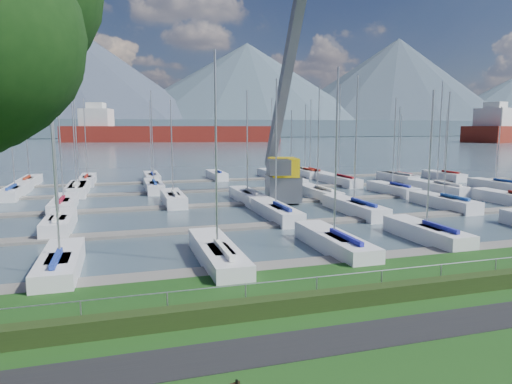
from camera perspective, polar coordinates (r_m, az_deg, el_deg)
name	(u,v)px	position (r m, az deg, el deg)	size (l,w,h in m)	color
path	(377,334)	(17.38, 14.90, -16.73)	(160.00, 2.00, 0.04)	black
water	(135,140)	(276.59, -14.92, 6.32)	(800.00, 540.00, 0.20)	#425560
hedge	(343,298)	(19.33, 10.83, -12.89)	(80.00, 0.70, 0.70)	#223312
fence	(339,275)	(19.38, 10.34, -10.16)	(0.04, 0.04, 80.00)	#95979E
foothill	(131,128)	(346.46, -15.33, 7.68)	(900.00, 80.00, 12.00)	#485B6A
mountains	(136,81)	(423.12, -14.78, 13.26)	(1190.00, 360.00, 115.00)	#404F5D
docks	(214,205)	(43.83, -5.23, -1.67)	(90.00, 41.60, 0.25)	slate
crane	(284,146)	(46.22, 3.47, 5.77)	(4.72, 13.36, 22.35)	slate
cargo_ship_mid	(164,134)	(236.06, -11.39, 7.10)	(108.42, 40.52, 21.50)	maroon
sailboat_fleet	(196,145)	(46.47, -7.50, 5.79)	(75.62, 49.04, 13.25)	maroon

